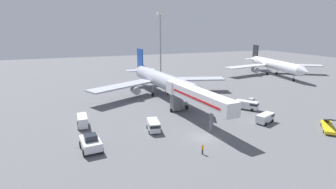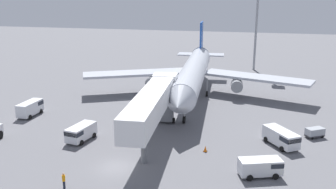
{
  "view_description": "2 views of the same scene",
  "coord_description": "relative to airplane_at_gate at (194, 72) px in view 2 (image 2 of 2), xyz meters",
  "views": [
    {
      "loc": [
        -21.86,
        -37.6,
        18.98
      ],
      "look_at": [
        2.26,
        23.13,
        2.25
      ],
      "focal_mm": 27.45,
      "sensor_mm": 36.0,
      "label": 1
    },
    {
      "loc": [
        14.7,
        -35.35,
        18.87
      ],
      "look_at": [
        1.17,
        18.82,
        3.46
      ],
      "focal_mm": 39.79,
      "sensor_mm": 36.0,
      "label": 2
    }
  ],
  "objects": [
    {
      "name": "safety_cone_alpha",
      "position": [
        5.83,
        -24.08,
        -4.34
      ],
      "size": [
        0.49,
        0.49,
        0.75
      ],
      "color": "black",
      "rests_on": "ground"
    },
    {
      "name": "service_van_rear_left",
      "position": [
        -23.02,
        -16.98,
        -3.43
      ],
      "size": [
        2.12,
        4.84,
        2.25
      ],
      "color": "silver",
      "rests_on": "ground"
    },
    {
      "name": "service_van_mid_left",
      "position": [
        12.48,
        -28.83,
        -3.61
      ],
      "size": [
        4.83,
        3.31,
        1.91
      ],
      "color": "silver",
      "rests_on": "ground"
    },
    {
      "name": "ground_crew_worker_foreground",
      "position": [
        -6.49,
        -36.26,
        -3.82
      ],
      "size": [
        0.4,
        0.4,
        1.69
      ],
      "color": "#1E2333",
      "rests_on": "ground"
    },
    {
      "name": "ground_plane",
      "position": [
        -3.11,
        -30.64,
        -4.71
      ],
      "size": [
        300.0,
        300.0,
        0.0
      ],
      "primitive_type": "plane",
      "color": "slate"
    },
    {
      "name": "jet_bridge",
      "position": [
        -1.04,
        -22.67,
        0.77
      ],
      "size": [
        5.09,
        22.08,
        7.24
      ],
      "color": "silver",
      "rests_on": "ground"
    },
    {
      "name": "baggage_cart_mid_center",
      "position": [
        19.39,
        -15.89,
        -3.98
      ],
      "size": [
        2.7,
        2.37,
        1.3
      ],
      "color": "#38383D",
      "rests_on": "ground"
    },
    {
      "name": "airplane_at_gate",
      "position": [
        0.0,
        0.0,
        0.0
      ],
      "size": [
        42.7,
        44.2,
        12.49
      ],
      "color": "#B7BCC6",
      "rests_on": "ground"
    },
    {
      "name": "service_van_rear_right",
      "position": [
        14.89,
        -20.01,
        -3.52
      ],
      "size": [
        4.66,
        5.44,
        2.07
      ],
      "color": "silver",
      "rests_on": "ground"
    },
    {
      "name": "service_van_near_left",
      "position": [
        -10.59,
        -24.53,
        -3.55
      ],
      "size": [
        2.78,
        4.79,
        2.03
      ],
      "color": "silver",
      "rests_on": "ground"
    }
  ]
}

